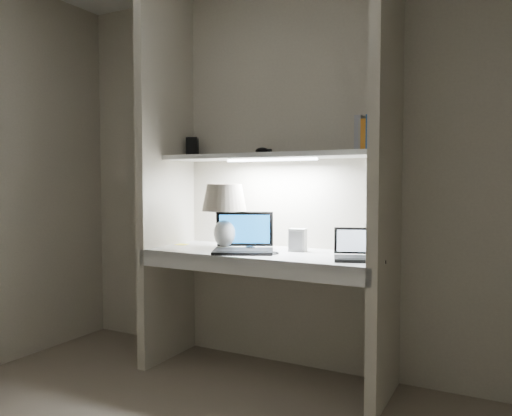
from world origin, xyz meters
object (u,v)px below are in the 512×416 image
Objects in this scene: speaker at (298,240)px; book_row at (373,134)px; laptop_main at (244,243)px; laptop_netbook at (359,252)px; table_lamp at (224,205)px.

book_row reaches higher than speaker.
book_row is (0.73, 0.19, 0.64)m from laptop_main.
speaker is at bearing 3.16° from laptop_main.
laptop_main is 0.70m from laptop_netbook.
laptop_netbook is (0.70, 0.02, -0.01)m from laptop_main.
speaker is (0.29, 0.16, 0.02)m from laptop_main.
table_lamp is at bearing -169.72° from book_row.
speaker is at bearing 142.50° from laptop_netbook.
speaker is 0.76m from book_row.
table_lamp is 0.50m from speaker.
table_lamp is 2.02× the size of book_row.
table_lamp is 2.94× the size of speaker.
laptop_main reaches higher than laptop_netbook.
book_row is at bearing 10.28° from table_lamp.
speaker is at bearing -175.32° from book_row.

